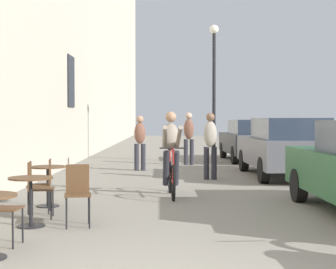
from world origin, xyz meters
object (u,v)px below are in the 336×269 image
cafe_chair_mid_toward_wall (35,186)px  pedestrian_mid (138,140)px  cafe_chair_far_toward_street (42,182)px  pedestrian_near (209,142)px  street_lamp (212,75)px  parked_car_third (249,140)px  cafe_table_mid (29,191)px  pedestrian_far (187,135)px  cafe_table_far (46,177)px  cyclist_on_bicycle (170,156)px  parked_car_second (283,146)px  cafe_chair_mid_toward_street (76,190)px

cafe_chair_mid_toward_wall → pedestrian_mid: bearing=80.8°
cafe_chair_far_toward_street → pedestrian_near: 5.71m
street_lamp → parked_car_third: bearing=22.6°
cafe_table_mid → cafe_chair_mid_toward_wall: 0.63m
pedestrian_mid → pedestrian_far: pedestrian_far is taller
cafe_table_mid → parked_car_third: bearing=66.7°
cafe_table_far → cafe_chair_mid_toward_wall: bearing=-86.0°
cafe_chair_mid_toward_wall → cyclist_on_bicycle: bearing=49.0°
cafe_chair_mid_toward_wall → cafe_chair_far_toward_street: 0.49m
pedestrian_far → cafe_table_far: bearing=-108.9°
cafe_table_mid → cafe_chair_mid_toward_wall: (-0.08, 0.63, -0.00)m
cafe_table_far → cyclist_on_bicycle: bearing=31.4°
pedestrian_far → parked_car_third: 2.89m
cafe_chair_far_toward_street → parked_car_second: parked_car_second is taller
street_lamp → parked_car_third: size_ratio=1.13×
pedestrian_far → cyclist_on_bicycle: bearing=-95.2°
cyclist_on_bicycle → cafe_table_far: bearing=-148.6°
cafe_table_mid → pedestrian_far: size_ratio=0.41×
cafe_chair_far_toward_street → parked_car_third: size_ratio=0.20×
cafe_chair_mid_toward_wall → parked_car_second: (5.19, 5.78, 0.30)m
pedestrian_far → parked_car_third: (2.36, 1.66, -0.21)m
cafe_chair_far_toward_street → pedestrian_far: size_ratio=0.50×
cafe_chair_far_toward_street → pedestrian_mid: size_ratio=0.54×
cafe_chair_mid_toward_wall → cafe_chair_far_toward_street: size_ratio=1.00×
cafe_table_mid → cyclist_on_bicycle: bearing=56.3°
pedestrian_near → cafe_chair_far_toward_street: bearing=-123.6°
cafe_chair_mid_toward_street → pedestrian_mid: pedestrian_mid is taller
cafe_chair_mid_toward_wall → parked_car_second: 7.77m
cyclist_on_bicycle → pedestrian_mid: bearing=100.2°
cafe_table_mid → cyclist_on_bicycle: cyclist_on_bicycle is taller
cafe_chair_mid_toward_street → cafe_chair_far_toward_street: bearing=125.6°
pedestrian_far → parked_car_third: pedestrian_far is taller
cafe_chair_far_toward_street → cyclist_on_bicycle: size_ratio=0.51×
pedestrian_near → parked_car_third: 6.18m
cafe_chair_mid_toward_wall → street_lamp: size_ratio=0.18×
pedestrian_near → street_lamp: bearing=84.0°
pedestrian_far → pedestrian_mid: bearing=-129.6°
cafe_chair_mid_toward_wall → pedestrian_near: bearing=58.9°
cafe_chair_mid_toward_wall → street_lamp: bearing=70.5°
parked_car_third → pedestrian_near: bearing=-108.7°
parked_car_second → cafe_chair_mid_toward_street: bearing=-125.1°
cafe_table_far → parked_car_second: size_ratio=0.16×
pedestrian_mid → parked_car_second: pedestrian_mid is taller
cafe_table_mid → pedestrian_near: 6.62m
pedestrian_near → pedestrian_far: bearing=95.2°
cafe_chair_mid_toward_wall → parked_car_third: size_ratio=0.20×
street_lamp → parked_car_third: street_lamp is taller
cafe_table_far → cafe_chair_mid_toward_street: bearing=-63.6°
cyclist_on_bicycle → pedestrian_mid: (-0.91, 5.09, 0.12)m
cafe_table_far → cyclist_on_bicycle: (2.21, 1.35, 0.29)m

